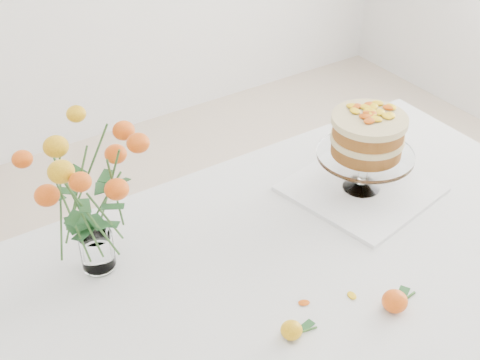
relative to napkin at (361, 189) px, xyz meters
name	(u,v)px	position (x,y,z in m)	size (l,w,h in m)	color
table	(316,282)	(-0.26, -0.14, -0.09)	(1.43, 0.93, 0.76)	tan
napkin	(361,189)	(0.00, 0.00, 0.00)	(0.33, 0.33, 0.01)	white
cake_stand	(367,139)	(0.00, 0.00, 0.15)	(0.25, 0.25, 0.22)	white
rose_vase	(87,188)	(-0.70, 0.10, 0.22)	(0.27, 0.27, 0.38)	white
loose_rose_near	(292,330)	(-0.46, -0.30, 0.01)	(0.08, 0.04, 0.04)	yellow
loose_rose_far	(395,301)	(-0.23, -0.36, 0.02)	(0.10, 0.06, 0.05)	#D9520A
stray_petal_a	(304,303)	(-0.38, -0.24, 0.00)	(0.03, 0.02, 0.00)	yellow
stray_petal_b	(352,296)	(-0.28, -0.28, 0.00)	(0.03, 0.02, 0.00)	yellow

